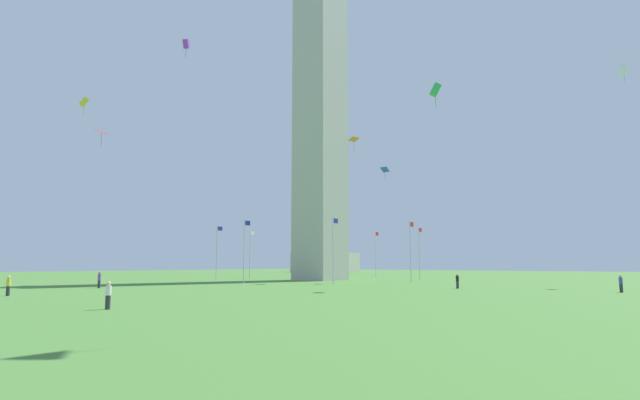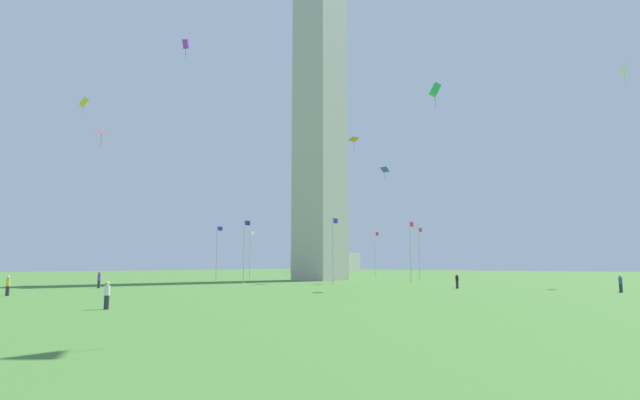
# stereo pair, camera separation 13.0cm
# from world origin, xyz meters

# --- Properties ---
(ground_plane) EXTENTS (260.00, 260.00, 0.00)m
(ground_plane) POSITION_xyz_m (0.00, 0.00, 0.00)
(ground_plane) COLOR #477A33
(obelisk_monument) EXTENTS (6.65, 6.65, 60.46)m
(obelisk_monument) POSITION_xyz_m (0.00, 0.00, 30.23)
(obelisk_monument) COLOR #B7B2A8
(obelisk_monument) RESTS_ON ground
(flagpole_n) EXTENTS (1.12, 0.14, 8.67)m
(flagpole_n) POSITION_xyz_m (16.53, 0.00, 4.73)
(flagpole_n) COLOR silver
(flagpole_n) RESTS_ON ground
(flagpole_ne) EXTENTS (1.12, 0.14, 8.67)m
(flagpole_ne) POSITION_xyz_m (11.71, 11.65, 4.73)
(flagpole_ne) COLOR silver
(flagpole_ne) RESTS_ON ground
(flagpole_e) EXTENTS (1.12, 0.14, 8.67)m
(flagpole_e) POSITION_xyz_m (0.06, 16.48, 4.73)
(flagpole_e) COLOR silver
(flagpole_e) RESTS_ON ground
(flagpole_se) EXTENTS (1.12, 0.14, 8.67)m
(flagpole_se) POSITION_xyz_m (-11.60, 11.65, 4.73)
(flagpole_se) COLOR silver
(flagpole_se) RESTS_ON ground
(flagpole_s) EXTENTS (1.12, 0.14, 8.67)m
(flagpole_s) POSITION_xyz_m (-16.42, 0.00, 4.73)
(flagpole_s) COLOR silver
(flagpole_s) RESTS_ON ground
(flagpole_sw) EXTENTS (1.12, 0.14, 8.67)m
(flagpole_sw) POSITION_xyz_m (-11.60, -11.65, 4.73)
(flagpole_sw) COLOR silver
(flagpole_sw) RESTS_ON ground
(flagpole_w) EXTENTS (1.12, 0.14, 8.67)m
(flagpole_w) POSITION_xyz_m (0.06, -16.48, 4.73)
(flagpole_w) COLOR silver
(flagpole_w) RESTS_ON ground
(flagpole_nw) EXTENTS (1.12, 0.14, 8.67)m
(flagpole_nw) POSITION_xyz_m (11.71, -11.65, 4.73)
(flagpole_nw) COLOR silver
(flagpole_nw) RESTS_ON ground
(person_black_shirt) EXTENTS (0.32, 0.32, 1.60)m
(person_black_shirt) POSITION_xyz_m (-12.16, -28.78, 0.79)
(person_black_shirt) COLOR #2D2D38
(person_black_shirt) RESTS_ON ground
(person_yellow_shirt) EXTENTS (0.32, 0.32, 1.64)m
(person_yellow_shirt) POSITION_xyz_m (-47.25, -5.33, 0.81)
(person_yellow_shirt) COLOR #2D2D38
(person_yellow_shirt) RESTS_ON ground
(person_white_shirt) EXTENTS (0.32, 0.32, 1.60)m
(person_white_shirt) POSITION_xyz_m (-48.38, -23.44, 0.79)
(person_white_shirt) COLOR #2D2D38
(person_white_shirt) RESTS_ON ground
(person_blue_shirt) EXTENTS (0.32, 0.32, 1.62)m
(person_blue_shirt) POSITION_xyz_m (-9.74, -43.61, 0.80)
(person_blue_shirt) COLOR #2D2D38
(person_blue_shirt) RESTS_ON ground
(person_purple_shirt) EXTENTS (0.32, 0.32, 1.78)m
(person_purple_shirt) POSITION_xyz_m (-35.84, 1.74, 0.88)
(person_purple_shirt) COLOR #2D2D38
(person_purple_shirt) RESTS_ON ground
(kite_green_box) EXTENTS (1.46, 1.50, 2.97)m
(kite_green_box) POSITION_xyz_m (-11.24, -26.45, 22.73)
(kite_green_box) COLOR green
(kite_white_box) EXTENTS (1.27, 1.10, 2.75)m
(kite_white_box) POSITION_xyz_m (12.22, -42.47, 28.54)
(kite_white_box) COLOR white
(kite_red_diamond) EXTENTS (1.70, 1.62, 2.29)m
(kite_red_diamond) POSITION_xyz_m (-30.42, 13.67, 20.41)
(kite_red_diamond) COLOR red
(kite_yellow_box) EXTENTS (1.17, 0.89, 2.28)m
(kite_yellow_box) POSITION_xyz_m (-36.57, 6.19, 21.54)
(kite_yellow_box) COLOR yellow
(kite_purple_box) EXTENTS (1.21, 1.10, 2.31)m
(kite_purple_box) POSITION_xyz_m (-28.94, -2.75, 28.90)
(kite_purple_box) COLOR purple
(kite_orange_diamond) EXTENTS (1.67, 1.65, 2.08)m
(kite_orange_diamond) POSITION_xyz_m (-2.83, -8.87, 21.19)
(kite_orange_diamond) COLOR orange
(kite_blue_diamond) EXTENTS (0.98, 1.15, 1.89)m
(kite_blue_diamond) POSITION_xyz_m (-0.66, -12.90, 16.38)
(kite_blue_diamond) COLOR blue
(distant_building) EXTENTS (18.21, 14.45, 6.18)m
(distant_building) POSITION_xyz_m (65.37, 50.79, 3.09)
(distant_building) COLOR beige
(distant_building) RESTS_ON ground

